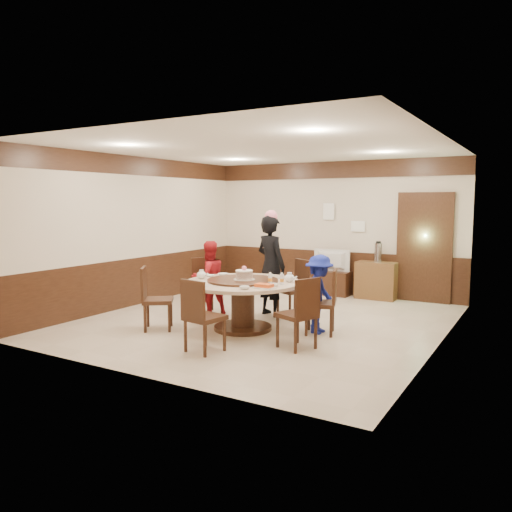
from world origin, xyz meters
The scene contains 31 objects.
room centered at (0.01, 0.01, 1.08)m, with size 6.00×6.04×2.84m.
banquet_table centered at (-0.02, -0.65, 0.53)m, with size 1.78×1.78×0.78m.
chair_0 centered at (1.12, -0.28, 0.30)m, with size 0.56×0.55×0.97m.
chair_1 centered at (0.26, 0.55, 0.30)m, with size 0.60×0.60×0.97m.
chair_2 centered at (-1.17, 0.01, 0.30)m, with size 0.59×0.59×0.97m.
chair_3 centered at (-1.16, -1.32, 0.30)m, with size 0.62×0.61×0.97m.
chair_4 centered at (0.15, -1.88, 0.30)m, with size 0.51×0.51×0.97m.
chair_5 centered at (1.14, -1.13, 0.30)m, with size 0.58×0.57×0.97m.
person_standing centered at (-0.12, 0.43, 0.86)m, with size 0.63×0.41×1.73m, color black.
person_red centered at (-1.06, -0.09, 0.64)m, with size 0.63×0.49×1.29m, color #A7161C.
person_blue centered at (1.07, -0.25, 0.59)m, with size 0.76×0.44×1.18m, color navy.
birthday_cake centered at (0.02, -0.66, 0.85)m, with size 0.32×0.32×0.21m.
teapot_left centered at (-0.71, -0.77, 0.81)m, with size 0.17×0.15×0.13m, color white.
teapot_right centered at (0.63, -0.35, 0.81)m, with size 0.17×0.15×0.13m, color white.
bowl_0 centered at (-0.60, -0.32, 0.77)m, with size 0.16×0.16×0.04m, color white.
bowl_1 centered at (0.37, -1.23, 0.77)m, with size 0.14×0.14×0.04m, color white.
bowl_2 centered at (-0.41, -1.17, 0.77)m, with size 0.15×0.15×0.04m, color white.
bowl_3 centered at (0.61, -0.81, 0.77)m, with size 0.13×0.13×0.04m, color white.
bowl_4 centered at (-0.73, -0.52, 0.77)m, with size 0.13×0.13×0.03m, color white.
bowl_5 centered at (0.15, -0.07, 0.77)m, with size 0.13×0.13×0.04m, color white.
saucer_near centered at (-0.27, -1.30, 0.76)m, with size 0.18×0.18×0.01m, color white.
saucer_far centered at (0.43, -0.15, 0.76)m, with size 0.18×0.18×0.01m, color white.
shrimp_platter centered at (0.57, -1.02, 0.78)m, with size 0.30×0.20×0.06m.
bottle_0 centered at (0.48, -0.69, 0.83)m, with size 0.06×0.06×0.16m, color silver.
bottle_1 centered at (0.65, -0.64, 0.83)m, with size 0.06×0.06×0.16m, color silver.
tv_stand centered at (0.04, 2.75, 0.25)m, with size 0.85×0.45×0.50m, color #331B10.
television centered at (0.04, 2.75, 0.73)m, with size 0.79×0.10×0.45m, color gray.
side_cabinet centered at (1.02, 2.78, 0.38)m, with size 0.80×0.40×0.75m, color brown.
thermos centered at (1.05, 2.78, 0.94)m, with size 0.15×0.15×0.38m, color silver.
notice_left centered at (-0.10, 2.96, 1.75)m, with size 0.25×0.00×0.35m, color white.
notice_right centered at (0.55, 2.96, 1.45)m, with size 0.30×0.00×0.22m, color white.
Camera 1 is at (3.95, -7.03, 1.96)m, focal length 35.00 mm.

